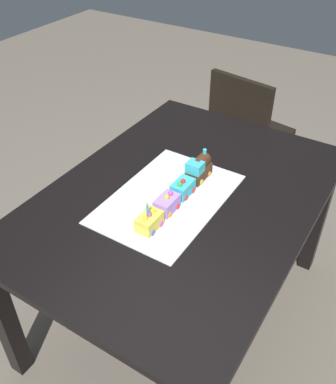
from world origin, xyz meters
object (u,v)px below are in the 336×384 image
cake_locomotive (198,168)px  birthday_candle (146,208)px  cake_car_caboose_turquoise (182,188)px  cake_car_tanker_lemon (148,221)px  cake_car_flatbed_lavender (166,203)px  dining_table (182,215)px  chair (246,133)px

cake_locomotive → birthday_candle: size_ratio=2.54×
cake_car_caboose_turquoise → birthday_candle: bearing=0.0°
cake_locomotive → cake_car_caboose_turquoise: (0.13, -0.00, -0.02)m
cake_car_tanker_lemon → birthday_candle: size_ratio=1.81×
cake_car_flatbed_lavender → birthday_candle: 0.15m
cake_car_tanker_lemon → birthday_candle: 0.07m
dining_table → cake_car_flatbed_lavender: size_ratio=14.00×
cake_car_tanker_lemon → cake_car_caboose_turquoise: bearing=180.0°
dining_table → cake_car_flatbed_lavender: cake_car_flatbed_lavender is taller
cake_car_caboose_turquoise → birthday_candle: size_ratio=1.81×
cake_locomotive → cake_car_tanker_lemon: 0.37m
dining_table → cake_car_flatbed_lavender: bearing=-2.2°
cake_car_flatbed_lavender → cake_car_tanker_lemon: bearing=0.0°
dining_table → cake_car_caboose_turquoise: cake_car_caboose_turquoise is taller
chair → cake_car_flatbed_lavender: chair is taller
chair → dining_table: bearing=108.0°
dining_table → cake_locomotive: size_ratio=10.00×
chair → cake_locomotive: (0.90, 0.15, 0.32)m
cake_locomotive → cake_car_caboose_turquoise: 0.13m
dining_table → cake_car_tanker_lemon: cake_car_tanker_lemon is taller
dining_table → cake_locomotive: 0.20m
cake_locomotive → cake_car_caboose_turquoise: size_ratio=1.40×
cake_car_caboose_turquoise → cake_car_flatbed_lavender: 0.12m
chair → cake_car_caboose_turquoise: bearing=107.7°
cake_locomotive → birthday_candle: (0.37, -0.00, 0.05)m
cake_car_flatbed_lavender → cake_locomotive: bearing=180.0°
chair → cake_car_tanker_lemon: 1.31m
dining_table → cake_car_caboose_turquoise: 0.14m
cake_locomotive → dining_table: bearing=2.0°
dining_table → cake_locomotive: cake_locomotive is taller
dining_table → birthday_candle: 0.32m
chair → cake_car_tanker_lemon: size_ratio=8.60×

